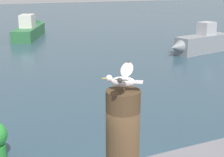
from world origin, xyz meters
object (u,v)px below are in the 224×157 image
object	(u,v)px
mooring_post	(123,139)
seagull	(123,79)
boat_grey	(199,43)
boat_green	(31,29)

from	to	relation	value
mooring_post	seagull	xyz separation A→B (m)	(-0.00, 0.00, 0.61)
mooring_post	seagull	distance (m)	0.61
mooring_post	boat_grey	world-z (taller)	mooring_post
boat_green	mooring_post	bearing A→B (deg)	-98.50
boat_grey	boat_green	bearing A→B (deg)	126.44
seagull	boat_green	size ratio (longest dim) A/B	0.10
mooring_post	boat_green	xyz separation A→B (m)	(3.14, 21.01, -1.72)
seagull	boat_grey	bearing A→B (deg)	47.98
seagull	boat_grey	distance (m)	15.48
seagull	boat_green	xyz separation A→B (m)	(3.14, 21.00, -2.33)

